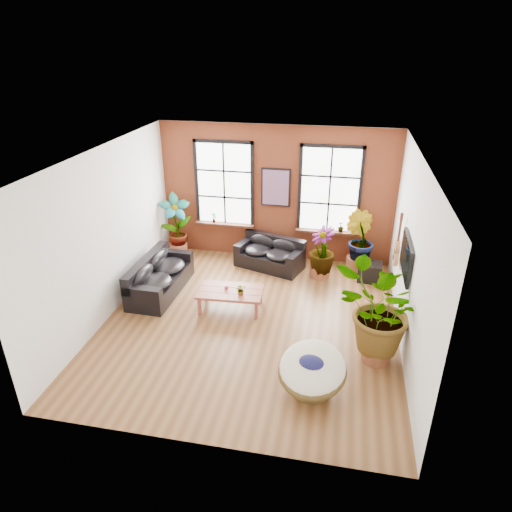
{
  "coord_description": "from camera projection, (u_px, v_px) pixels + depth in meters",
  "views": [
    {
      "loc": [
        1.66,
        -7.82,
        5.41
      ],
      "look_at": [
        0.0,
        0.6,
        1.25
      ],
      "focal_mm": 32.0,
      "sensor_mm": 36.0,
      "label": 1
    }
  ],
  "objects": [
    {
      "name": "pot_back_right",
      "position": [
        356.0,
        264.0,
        11.59
      ],
      "size": [
        0.66,
        0.66,
        0.37
      ],
      "rotation": [
        0.0,
        0.0,
        0.37
      ],
      "color": "brown",
      "rests_on": "ground"
    },
    {
      "name": "sill_plant_left",
      "position": [
        214.0,
        218.0,
        12.15
      ],
      "size": [
        0.17,
        0.17,
        0.27
      ],
      "primitive_type": "imported",
      "rotation": [
        0.0,
        0.0,
        0.79
      ],
      "color": "#1E3C10",
      "rests_on": "room"
    },
    {
      "name": "sill_plant_right",
      "position": [
        341.0,
        227.0,
        11.57
      ],
      "size": [
        0.19,
        0.19,
        0.27
      ],
      "primitive_type": "imported",
      "rotation": [
        0.0,
        0.0,
        3.49
      ],
      "color": "#1E3C10",
      "rests_on": "room"
    },
    {
      "name": "poster",
      "position": [
        276.0,
        187.0,
        11.51
      ],
      "size": [
        0.74,
        0.06,
        0.98
      ],
      "color": "black",
      "rests_on": "room"
    },
    {
      "name": "papasan_chair",
      "position": [
        312.0,
        370.0,
        7.51
      ],
      "size": [
        1.35,
        1.37,
        0.86
      ],
      "rotation": [
        0.0,
        0.0,
        -0.21
      ],
      "color": "brown",
      "rests_on": "ground"
    },
    {
      "name": "pot_mid",
      "position": [
        320.0,
        269.0,
        11.31
      ],
      "size": [
        0.66,
        0.66,
        0.37
      ],
      "rotation": [
        0.0,
        0.0,
        -0.41
      ],
      "color": "brown",
      "rests_on": "ground"
    },
    {
      "name": "table_plant",
      "position": [
        241.0,
        289.0,
        9.64
      ],
      "size": [
        0.28,
        0.26,
        0.24
      ],
      "primitive_type": "imported",
      "rotation": [
        0.0,
        0.0,
        0.42
      ],
      "color": "#1E3C10",
      "rests_on": "coffee_table"
    },
    {
      "name": "media_box",
      "position": [
        370.0,
        272.0,
        11.09
      ],
      "size": [
        0.6,
        0.51,
        0.46
      ],
      "rotation": [
        0.0,
        0.0,
        -0.09
      ],
      "color": "black",
      "rests_on": "ground"
    },
    {
      "name": "pot_right_wall",
      "position": [
        376.0,
        351.0,
        8.36
      ],
      "size": [
        0.7,
        0.7,
        0.39
      ],
      "rotation": [
        0.0,
        0.0,
        -0.42
      ],
      "color": "brown",
      "rests_on": "ground"
    },
    {
      "name": "floor_plant_right_wall",
      "position": [
        380.0,
        313.0,
        8.03
      ],
      "size": [
        2.02,
        2.01,
        1.7
      ],
      "primitive_type": "imported",
      "rotation": [
        0.0,
        0.0,
        3.88
      ],
      "color": "#1E3C10",
      "rests_on": "ground"
    },
    {
      "name": "sofa_left",
      "position": [
        158.0,
        277.0,
        10.55
      ],
      "size": [
        0.94,
        2.1,
        0.82
      ],
      "rotation": [
        0.0,
        0.0,
        1.54
      ],
      "color": "black",
      "rests_on": "ground"
    },
    {
      "name": "floor_plant_back_left",
      "position": [
        176.0,
        223.0,
        12.03
      ],
      "size": [
        1.01,
        0.93,
        1.58
      ],
      "primitive_type": "imported",
      "rotation": [
        0.0,
        0.0,
        0.57
      ],
      "color": "#1E3C10",
      "rests_on": "ground"
    },
    {
      "name": "pot_back_left",
      "position": [
        179.0,
        250.0,
        12.36
      ],
      "size": [
        0.5,
        0.5,
        0.35
      ],
      "rotation": [
        0.0,
        0.0,
        0.04
      ],
      "color": "brown",
      "rests_on": "ground"
    },
    {
      "name": "tv_wall_unit",
      "position": [
        403.0,
        255.0,
        8.9
      ],
      "size": [
        0.13,
        1.86,
        1.2
      ],
      "color": "black",
      "rests_on": "room"
    },
    {
      "name": "coffee_table",
      "position": [
        230.0,
        293.0,
        9.87
      ],
      "size": [
        1.43,
        0.87,
        0.54
      ],
      "rotation": [
        0.0,
        0.0,
        0.05
      ],
      "color": "brown",
      "rests_on": "ground"
    },
    {
      "name": "floor_plant_back_right",
      "position": [
        359.0,
        239.0,
        11.31
      ],
      "size": [
        0.99,
        0.98,
        1.4
      ],
      "primitive_type": "imported",
      "rotation": [
        0.0,
        0.0,
        2.41
      ],
      "color": "#1E3C10",
      "rests_on": "ground"
    },
    {
      "name": "sofa_back",
      "position": [
        270.0,
        254.0,
        11.72
      ],
      "size": [
        1.85,
        1.3,
        0.77
      ],
      "rotation": [
        0.0,
        0.0,
        -0.32
      ],
      "color": "black",
      "rests_on": "ground"
    },
    {
      "name": "floor_plant_mid",
      "position": [
        322.0,
        250.0,
        11.05
      ],
      "size": [
        0.92,
        0.92,
        1.17
      ],
      "primitive_type": "imported",
      "rotation": [
        0.0,
        0.0,
        5.39
      ],
      "color": "#1E3C10",
      "rests_on": "ground"
    },
    {
      "name": "room",
      "position": [
        252.0,
        243.0,
        8.92
      ],
      "size": [
        6.04,
        6.54,
        3.54
      ],
      "color": "brown",
      "rests_on": "ground"
    }
  ]
}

